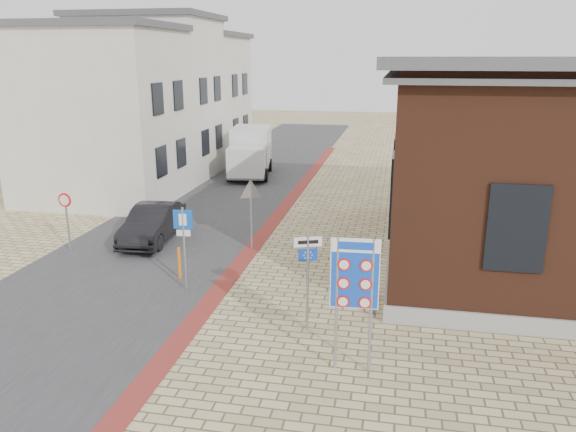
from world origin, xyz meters
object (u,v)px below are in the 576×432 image
Objects in this scene: box_truck at (250,152)px; border_sign at (355,276)px; essen_sign at (308,264)px; bollard at (179,263)px; sedan at (153,223)px; parking_sign at (184,234)px.

border_sign reaches higher than box_truck.
essen_sign is 5.30m from bollard.
sedan is at bearing 125.37° from bollard.
box_truck is 5.32× the size of bollard.
border_sign reaches higher than sedan.
essen_sign reaches higher than bollard.
parking_sign is at bearing -59.89° from sedan.
essen_sign is (-1.32, 1.80, -0.48)m from border_sign.
border_sign is 7.44m from bollard.
parking_sign reaches higher than sedan.
bollard is (1.93, -15.93, -0.91)m from box_truck.
box_truck reaches higher than sedan.
essen_sign is 4.33m from parking_sign.
sedan is 0.75× the size of box_truck.
essen_sign reaches higher than parking_sign.
essen_sign is at bearing -29.05° from bollard.
border_sign is at bearing -36.48° from bollard.
sedan is at bearing -101.33° from box_truck.
box_truck is 1.78× the size of border_sign.
sedan is 3.97× the size of bollard.
parking_sign is (2.45, -16.73, 0.34)m from box_truck.
border_sign is at bearing -39.46° from parking_sign.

